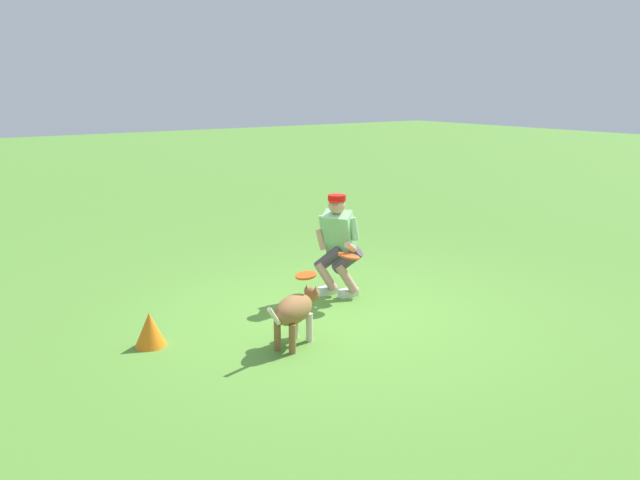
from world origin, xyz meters
TOP-DOWN VIEW (x-y plane):
  - ground_plane at (0.00, 0.00)m, footprint 60.00×60.00m
  - person at (-0.44, -0.52)m, footprint 0.55×0.71m
  - dog at (0.86, 0.49)m, footprint 0.92×0.54m
  - frisbee_flying at (0.68, 0.40)m, footprint 0.24×0.23m
  - frisbee_held at (-0.32, -0.15)m, footprint 0.35×0.35m
  - training_cone at (2.10, -0.32)m, footprint 0.32×0.32m

SIDE VIEW (x-z plane):
  - ground_plane at x=0.00m, z-range 0.00..0.00m
  - training_cone at x=2.10m, z-range 0.00..0.36m
  - dog at x=0.86m, z-range 0.09..0.65m
  - frisbee_held at x=-0.32m, z-range 0.57..0.65m
  - frisbee_flying at x=0.68m, z-range 0.65..0.71m
  - person at x=-0.44m, z-range 0.05..1.34m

